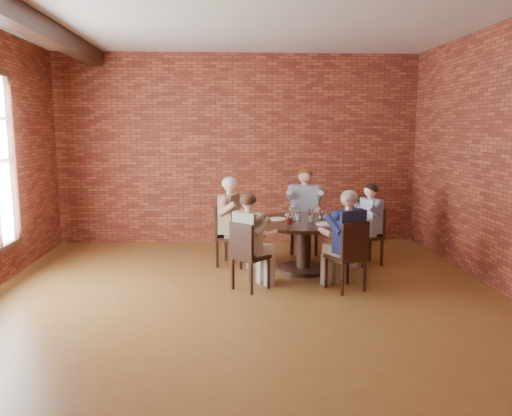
{
  "coord_description": "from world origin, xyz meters",
  "views": [
    {
      "loc": [
        -0.19,
        -5.59,
        2.05
      ],
      "look_at": [
        0.18,
        1.0,
        1.02
      ],
      "focal_mm": 35.0,
      "sensor_mm": 36.0,
      "label": 1
    }
  ],
  "objects": [
    {
      "name": "glass_g",
      "position": [
        0.98,
        1.37,
        0.82
      ],
      "size": [
        0.07,
        0.07,
        0.14
      ],
      "primitive_type": "cylinder",
      "color": "white",
      "rests_on": "dining_table"
    },
    {
      "name": "glass_d",
      "position": [
        0.83,
        1.55,
        0.82
      ],
      "size": [
        0.07,
        0.07,
        0.14
      ],
      "primitive_type": "cylinder",
      "color": "white",
      "rests_on": "dining_table"
    },
    {
      "name": "plate_a",
      "position": [
        1.32,
        1.7,
        0.76
      ],
      "size": [
        0.26,
        0.26,
        0.01
      ],
      "primitive_type": "cylinder",
      "color": "white",
      "rests_on": "dining_table"
    },
    {
      "name": "glass_b",
      "position": [
        1.03,
        1.64,
        0.82
      ],
      "size": [
        0.07,
        0.07,
        0.14
      ],
      "primitive_type": "cylinder",
      "color": "white",
      "rests_on": "dining_table"
    },
    {
      "name": "glass_c",
      "position": [
        0.77,
        1.86,
        0.82
      ],
      "size": [
        0.07,
        0.07,
        0.14
      ],
      "primitive_type": "cylinder",
      "color": "white",
      "rests_on": "dining_table"
    },
    {
      "name": "smartphone",
      "position": [
        1.17,
        1.19,
        0.75
      ],
      "size": [
        0.12,
        0.15,
        0.01
      ],
      "primitive_type": "cube",
      "rotation": [
        0.0,
        0.0,
        0.39
      ],
      "color": "black",
      "rests_on": "dining_table"
    },
    {
      "name": "glass_f",
      "position": [
        0.65,
        1.2,
        0.82
      ],
      "size": [
        0.07,
        0.07,
        0.14
      ],
      "primitive_type": "cylinder",
      "color": "white",
      "rests_on": "dining_table"
    },
    {
      "name": "diner_e",
      "position": [
        1.31,
        0.57,
        0.65
      ],
      "size": [
        0.72,
        0.78,
        1.3
      ],
      "primitive_type": null,
      "rotation": [
        0.0,
        0.0,
        3.57
      ],
      "color": "#191F48",
      "rests_on": "floor"
    },
    {
      "name": "plate_b",
      "position": [
        0.8,
        1.94,
        0.76
      ],
      "size": [
        0.26,
        0.26,
        0.01
      ],
      "primitive_type": "cylinder",
      "color": "white",
      "rests_on": "dining_table"
    },
    {
      "name": "glass_a",
      "position": [
        1.17,
        1.56,
        0.82
      ],
      "size": [
        0.07,
        0.07,
        0.14
      ],
      "primitive_type": "cylinder",
      "color": "white",
      "rests_on": "dining_table"
    },
    {
      "name": "diner_d",
      "position": [
        0.09,
        0.67,
        0.63
      ],
      "size": [
        0.76,
        0.76,
        1.25
      ],
      "primitive_type": null,
      "rotation": [
        0.0,
        0.0,
        2.35
      ],
      "color": "tan",
      "rests_on": "floor"
    },
    {
      "name": "diner_a",
      "position": [
        1.93,
        1.77,
        0.62
      ],
      "size": [
        0.7,
        0.62,
        1.25
      ],
      "primitive_type": null,
      "rotation": [
        0.0,
        0.0,
        -1.29
      ],
      "color": "#3B5D9A",
      "rests_on": "floor"
    },
    {
      "name": "plate_d",
      "position": [
        1.15,
        1.17,
        0.76
      ],
      "size": [
        0.26,
        0.26,
        0.01
      ],
      "primitive_type": "cylinder",
      "color": "white",
      "rests_on": "dining_table"
    },
    {
      "name": "glass_e",
      "position": [
        0.71,
        1.34,
        0.82
      ],
      "size": [
        0.07,
        0.07,
        0.14
      ],
      "primitive_type": "cylinder",
      "color": "white",
      "rests_on": "dining_table"
    },
    {
      "name": "glass_h",
      "position": [
        1.22,
        1.36,
        0.82
      ],
      "size": [
        0.07,
        0.07,
        0.14
      ],
      "primitive_type": "cylinder",
      "color": "white",
      "rests_on": "dining_table"
    },
    {
      "name": "wall_front",
      "position": [
        0.0,
        -3.5,
        1.7
      ],
      "size": [
        7.0,
        0.0,
        7.0
      ],
      "primitive_type": "plane",
      "rotation": [
        -1.57,
        0.0,
        0.0
      ],
      "color": "#98452B",
      "rests_on": "ground"
    },
    {
      "name": "chair_b",
      "position": [
        1.1,
        2.69,
        0.53
      ],
      "size": [
        0.54,
        0.54,
        0.98
      ],
      "rotation": [
        0.0,
        0.0,
        -0.16
      ],
      "color": "black",
      "rests_on": "floor"
    },
    {
      "name": "chair_d",
      "position": [
        0.04,
        0.61,
        0.49
      ],
      "size": [
        0.55,
        0.55,
        0.89
      ],
      "rotation": [
        0.0,
        0.0,
        2.35
      ],
      "color": "black",
      "rests_on": "floor"
    },
    {
      "name": "diner_c",
      "position": [
        -0.13,
        1.84,
        0.68
      ],
      "size": [
        0.81,
        0.73,
        1.35
      ],
      "primitive_type": null,
      "rotation": [
        0.0,
        0.0,
        1.23
      ],
      "color": "brown",
      "rests_on": "floor"
    },
    {
      "name": "ceiling",
      "position": [
        0.0,
        0.0,
        3.4
      ],
      "size": [
        7.0,
        7.0,
        0.0
      ],
      "primitive_type": "plane",
      "rotation": [
        3.14,
        0.0,
        0.0
      ],
      "color": "silver",
      "rests_on": "wall_back"
    },
    {
      "name": "ceiling_beam",
      "position": [
        -2.45,
        0.0,
        3.27
      ],
      "size": [
        0.22,
        6.9,
        0.26
      ],
      "primitive_type": "cube",
      "color": "black",
      "rests_on": "ceiling"
    },
    {
      "name": "chair_c",
      "position": [
        -0.21,
        1.87,
        0.51
      ],
      "size": [
        0.56,
        0.56,
        0.95
      ],
      "rotation": [
        0.0,
        0.0,
        1.23
      ],
      "color": "black",
      "rests_on": "floor"
    },
    {
      "name": "plate_c",
      "position": [
        0.53,
        1.6,
        0.76
      ],
      "size": [
        0.26,
        0.26,
        0.01
      ],
      "primitive_type": "cylinder",
      "color": "white",
      "rests_on": "dining_table"
    },
    {
      "name": "chair_a",
      "position": [
        2.0,
        1.79,
        0.49
      ],
      "size": [
        0.48,
        0.48,
        0.89
      ],
      "rotation": [
        0.0,
        0.0,
        -1.29
      ],
      "color": "black",
      "rests_on": "floor"
    },
    {
      "name": "wall_back",
      "position": [
        0.0,
        3.5,
        1.7
      ],
      "size": [
        7.0,
        0.0,
        7.0
      ],
      "primitive_type": "plane",
      "rotation": [
        1.57,
        0.0,
        0.0
      ],
      "color": "#98452B",
      "rests_on": "ground"
    },
    {
      "name": "diner_b",
      "position": [
        1.08,
        2.59,
        0.71
      ],
      "size": [
        0.68,
        0.79,
        1.42
      ],
      "primitive_type": null,
      "rotation": [
        0.0,
        0.0,
        -0.16
      ],
      "color": "#91A3B9",
      "rests_on": "floor"
    },
    {
      "name": "floor",
      "position": [
        0.0,
        0.0,
        0.0
      ],
      "size": [
        7.0,
        7.0,
        0.0
      ],
      "primitive_type": "plane",
      "color": "brown",
      "rests_on": "ground"
    },
    {
      "name": "chair_e",
      "position": [
        1.34,
        0.49,
        0.5
      ],
      "size": [
        0.54,
        0.54,
        0.92
      ],
      "rotation": [
        0.0,
        0.0,
        3.57
      ],
      "color": "black",
      "rests_on": "floor"
    },
    {
      "name": "dining_table",
      "position": [
        0.9,
        1.47,
        0.53
      ],
      "size": [
        1.52,
        1.52,
        0.75
      ],
      "color": "black",
      "rests_on": "floor"
    }
  ]
}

